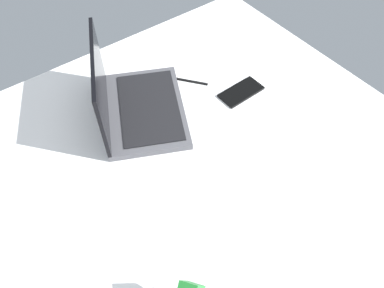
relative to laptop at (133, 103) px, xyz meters
The scene contains 4 objects.
bed_mattress 58.23cm from the laptop, behind, with size 180.00×140.00×18.00cm, color white.
laptop is the anchor object (origin of this frame).
cell_phone 33.87cm from the laptop, 111.37° to the right, with size 6.80×14.00×0.80cm, color black.
charger_cable 20.51cm from the laptop, 80.31° to the right, with size 17.00×0.60×0.60cm, color black.
Camera 1 is at (-15.25, 28.55, 101.30)cm, focal length 35.38 mm.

